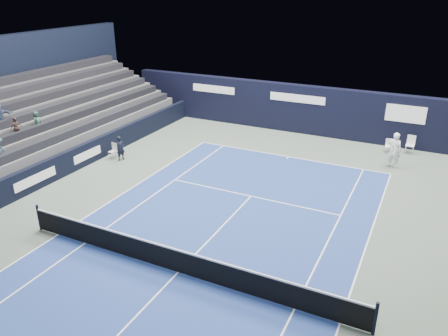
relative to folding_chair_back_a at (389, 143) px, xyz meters
The scene contains 12 objects.
ground 14.05m from the folding_chair_back_a, 110.51° to the right, with size 48.00×48.00×0.00m, color #4D5B51.
court_surface 15.94m from the folding_chair_back_a, 107.99° to the right, with size 10.97×23.77×0.01m, color navy.
folding_chair_back_a is the anchor object (origin of this frame).
folding_chair_back_b 1.21m from the folding_chair_back_a, 20.34° to the left, with size 0.48×0.47×1.04m.
line_judge_chair 15.72m from the folding_chair_back_a, 150.64° to the right, with size 0.42×0.41×0.86m.
line_judge 15.26m from the folding_chair_back_a, 149.42° to the right, with size 0.50×0.33×1.37m, color black.
court_markings 15.94m from the folding_chair_back_a, 107.99° to the right, with size 11.03×23.83×0.00m.
tennis_net 15.93m from the folding_chair_back_a, 107.99° to the right, with size 12.90×0.10×1.10m.
back_sponsor_wall 5.20m from the folding_chair_back_a, 164.67° to the left, with size 26.00×0.63×3.10m.
side_barrier_left 17.09m from the folding_chair_back_a, 147.53° to the right, with size 0.33×22.00×1.20m.
spectator_stand 19.99m from the folding_chair_back_a, 155.80° to the right, with size 6.00×18.00×6.40m.
tennis_player 2.27m from the folding_chair_back_a, 77.36° to the right, with size 0.79×0.92×1.92m.
Camera 1 is at (6.79, -10.31, 9.10)m, focal length 35.00 mm.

